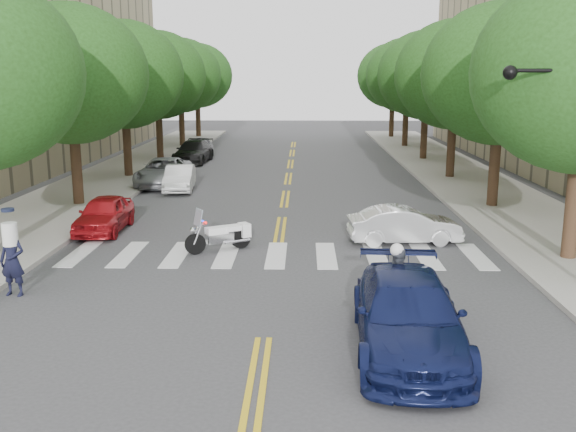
{
  "coord_description": "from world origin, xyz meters",
  "views": [
    {
      "loc": [
        0.83,
        -12.77,
        5.44
      ],
      "look_at": [
        0.37,
        6.31,
        1.3
      ],
      "focal_mm": 40.0,
      "sensor_mm": 36.0,
      "label": 1
    }
  ],
  "objects_px": {
    "motorcycle_parked": "(224,235)",
    "convertible": "(404,225)",
    "motorcycle_police": "(394,288)",
    "sedan_blue": "(408,315)",
    "officer_standing": "(12,261)"
  },
  "relations": [
    {
      "from": "convertible",
      "to": "sedan_blue",
      "type": "distance_m",
      "value": 8.75
    },
    {
      "from": "motorcycle_parked",
      "to": "convertible",
      "type": "bearing_deg",
      "value": -110.84
    },
    {
      "from": "convertible",
      "to": "motorcycle_police",
      "type": "bearing_deg",
      "value": 164.46
    },
    {
      "from": "officer_standing",
      "to": "sedan_blue",
      "type": "distance_m",
      "value": 9.96
    },
    {
      "from": "convertible",
      "to": "officer_standing",
      "type": "bearing_deg",
      "value": 112.27
    },
    {
      "from": "motorcycle_parked",
      "to": "officer_standing",
      "type": "height_order",
      "value": "officer_standing"
    },
    {
      "from": "motorcycle_police",
      "to": "motorcycle_parked",
      "type": "bearing_deg",
      "value": -87.41
    },
    {
      "from": "sedan_blue",
      "to": "motorcycle_parked",
      "type": "bearing_deg",
      "value": 124.34
    },
    {
      "from": "convertible",
      "to": "sedan_blue",
      "type": "xyz_separation_m",
      "value": [
        -1.25,
        -8.66,
        0.14
      ]
    },
    {
      "from": "motorcycle_parked",
      "to": "sedan_blue",
      "type": "bearing_deg",
      "value": -179.49
    },
    {
      "from": "motorcycle_police",
      "to": "motorcycle_parked",
      "type": "height_order",
      "value": "motorcycle_police"
    },
    {
      "from": "motorcycle_police",
      "to": "motorcycle_parked",
      "type": "relative_size",
      "value": 1.01
    },
    {
      "from": "officer_standing",
      "to": "convertible",
      "type": "bearing_deg",
      "value": 36.15
    },
    {
      "from": "officer_standing",
      "to": "motorcycle_police",
      "type": "bearing_deg",
      "value": -1.33
    },
    {
      "from": "motorcycle_police",
      "to": "officer_standing",
      "type": "distance_m",
      "value": 9.51
    }
  ]
}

